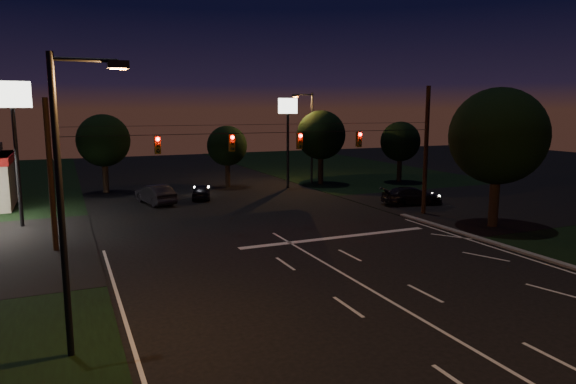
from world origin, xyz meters
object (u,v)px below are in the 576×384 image
tree_right_near (496,137)px  car_oncoming_b (155,194)px  car_oncoming_a (201,192)px  utility_pole_right (423,214)px  car_cross (412,196)px

tree_right_near → car_oncoming_b: tree_right_near is taller
car_oncoming_a → utility_pole_right: bearing=151.5°
utility_pole_right → car_cross: bearing=66.0°
tree_right_near → car_cross: 9.48m
tree_right_near → car_cross: tree_right_near is taller
car_cross → car_oncoming_b: bearing=76.7°
utility_pole_right → car_oncoming_b: utility_pole_right is taller
utility_pole_right → car_cross: utility_pole_right is taller
car_cross → tree_right_near: bearing=-167.9°
utility_pole_right → car_oncoming_a: 18.05m
tree_right_near → car_oncoming_a: 23.18m
car_oncoming_b → car_cross: bearing=141.6°
car_oncoming_b → car_cross: 20.19m
car_oncoming_a → car_oncoming_b: bearing=26.9°
car_cross → utility_pole_right: bearing=167.5°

